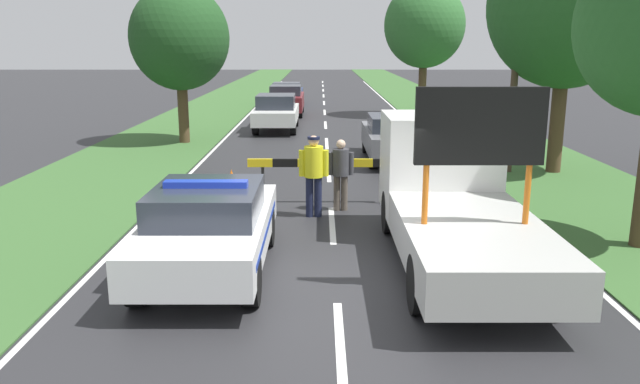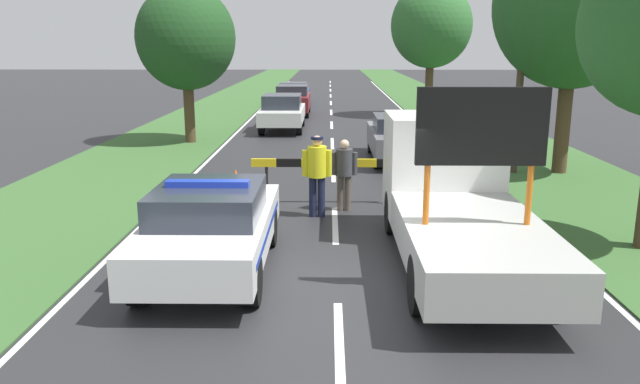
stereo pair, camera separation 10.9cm
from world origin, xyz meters
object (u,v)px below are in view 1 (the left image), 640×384
Objects in this scene: traffic_cone_near_police at (234,181)px; queued_car_van_white at (279,112)px; utility_pole at (520,43)px; roadside_tree_near_right at (182,38)px; queued_car_hatch_blue at (289,93)px; police_car at (211,227)px; pedestrian_civilian at (343,169)px; roadside_tree_near_left at (570,5)px; queued_car_suv_grey at (396,137)px; traffic_cone_centre_front at (216,193)px; work_truck at (454,194)px; police_officer at (316,169)px; road_barrier at (325,166)px; queued_car_wagon_maroon at (288,100)px; roadside_tree_mid_right at (427,26)px.

queued_car_van_white is at bearing 88.23° from traffic_cone_near_police.
queued_car_van_white is 0.62× the size of utility_pole.
roadside_tree_near_right is at bearing 109.80° from traffic_cone_near_police.
police_car is at bearing 90.46° from queued_car_hatch_blue.
pedestrian_civilian is at bearing -32.06° from traffic_cone_near_police.
roadside_tree_near_left is (8.85, -20.82, 4.00)m from queued_car_hatch_blue.
police_car is 1.01× the size of queued_car_suv_grey.
utility_pole is (7.54, -20.82, 2.99)m from queued_car_hatch_blue.
utility_pole is at bearing 26.90° from traffic_cone_centre_front.
traffic_cone_near_police is at bearing -70.20° from roadside_tree_near_right.
work_truck reaches higher than queued_car_hatch_blue.
work_truck is 3.35× the size of police_officer.
police_car is 4.53m from pedestrian_civilian.
road_barrier is at bearing -105.45° from police_officer.
queued_car_suv_grey is at bearing 68.05° from police_car.
pedestrian_civilian is at bearing -54.86° from work_truck.
police_car reaches higher than traffic_cone_near_police.
queued_car_wagon_maroon is at bearing 120.10° from roadside_tree_near_left.
police_car is 2.52× the size of police_officer.
traffic_cone_near_police is (-2.69, 1.69, -0.65)m from pedestrian_civilian.
traffic_cone_centre_front is (-2.90, 0.18, -0.60)m from pedestrian_civilian.
police_officer is 9.16m from roadside_tree_near_left.
road_barrier is 0.79× the size of queued_car_suv_grey.
queued_car_van_white is 11.95m from utility_pole.
police_officer is 0.27× the size of roadside_tree_mid_right.
traffic_cone_near_police is (-2.09, 2.21, -0.76)m from police_officer.
queued_car_wagon_maroon is 6.02m from queued_car_hatch_blue.
roadside_tree_near_right reaches higher than queued_car_wagon_maroon.
pedestrian_civilian is 7.11m from utility_pole.
police_officer is at bearing -139.95° from utility_pole.
queued_car_hatch_blue is 22.34m from utility_pole.
traffic_cone_centre_front is at bearing 87.96° from queued_car_wagon_maroon.
police_officer reaches higher than queued_car_wagon_maroon.
traffic_cone_near_police is at bearing 155.89° from pedestrian_civilian.
work_truck is (4.12, 0.90, 0.34)m from police_car.
pedestrian_civilian is 2.67× the size of traffic_cone_near_police.
police_officer reaches higher than traffic_cone_near_police.
queued_car_hatch_blue is at bearing 90.98° from police_car.
police_officer is (-0.20, -1.13, 0.16)m from road_barrier.
queued_car_suv_grey is 1.13× the size of queued_car_hatch_blue.
pedestrian_civilian is 0.23× the size of utility_pole.
queued_car_wagon_maroon is at bearing -91.04° from queued_car_van_white.
pedestrian_civilian is (0.60, 0.53, -0.11)m from police_officer.
roadside_tree_near_right reaches higher than police_car.
roadside_tree_near_right is (-5.18, 9.10, 2.96)m from road_barrier.
police_officer is 0.25× the size of roadside_tree_near_left.
pedestrian_civilian is 11.57m from roadside_tree_near_right.
queued_car_van_white is 0.76× the size of roadside_tree_near_right.
roadside_tree_near_left reaches higher than queued_car_suv_grey.
queued_car_suv_grey is 0.77× the size of roadside_tree_near_right.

